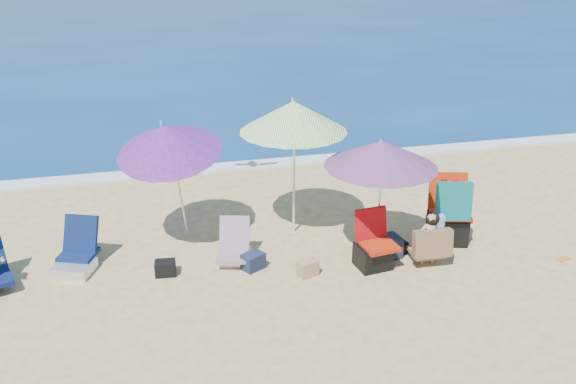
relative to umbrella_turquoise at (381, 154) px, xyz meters
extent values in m
plane|color=#D8BC84|center=(-1.04, -0.63, -1.74)|extent=(120.00, 120.00, 0.00)
cube|color=white|center=(-1.04, 4.47, -1.72)|extent=(120.00, 0.50, 0.04)
cylinder|color=white|center=(0.02, 0.01, -0.83)|extent=(0.04, 0.04, 1.81)
cone|color=#D41C4F|center=(0.00, 0.00, 0.00)|extent=(1.99, 1.99, 0.41)
cylinder|color=silver|center=(-0.02, -0.01, 0.18)|extent=(0.03, 0.03, 0.11)
cylinder|color=white|center=(-1.06, 1.14, -0.67)|extent=(0.05, 0.05, 2.14)
cone|color=#5EAF1A|center=(-1.06, 1.18, 0.32)|extent=(2.30, 2.30, 0.51)
cylinder|color=white|center=(-1.06, 1.22, 0.54)|extent=(0.04, 0.04, 0.14)
cylinder|color=silver|center=(-2.94, 1.21, -0.79)|extent=(0.23, 0.47, 1.85)
cone|color=#BC1A84|center=(-3.07, 1.13, 0.10)|extent=(2.18, 2.21, 0.86)
cylinder|color=white|center=(-3.14, 1.21, 0.32)|extent=(0.05, 0.07, 0.13)
cylinder|color=#A21B0B|center=(1.19, 0.21, -1.17)|extent=(0.13, 0.13, 1.14)
cone|color=red|center=(1.31, 0.06, -0.55)|extent=(0.18, 0.18, 0.14)
cube|color=#0D1C4B|center=(-4.58, 0.81, -1.55)|extent=(0.66, 0.63, 0.06)
cube|color=#0B1942|center=(-4.51, 0.94, -1.26)|extent=(0.60, 0.48, 0.56)
cube|color=silver|center=(-4.63, 0.58, -1.65)|extent=(0.69, 0.65, 0.17)
cube|color=#F17555|center=(-2.26, 0.23, -1.57)|extent=(0.56, 0.52, 0.06)
cube|color=#E3505D|center=(-2.17, 0.53, -1.31)|extent=(0.53, 0.39, 0.50)
cube|color=white|center=(-2.21, 0.36, -1.66)|extent=(0.59, 0.55, 0.15)
cube|color=#A6240B|center=(-0.09, -0.37, -1.35)|extent=(0.57, 0.52, 0.06)
cube|color=#A30B10|center=(-0.15, -0.12, -1.09)|extent=(0.53, 0.21, 0.52)
cube|color=black|center=(-0.15, -0.30, -1.55)|extent=(0.55, 0.50, 0.37)
cube|color=red|center=(1.40, 0.25, -1.27)|extent=(0.75, 0.71, 0.07)
cube|color=#AF2F0C|center=(1.45, 0.49, -0.95)|extent=(0.65, 0.33, 0.63)
cube|color=black|center=(1.36, 0.22, -1.51)|extent=(0.73, 0.68, 0.45)
cube|color=#0A8476|center=(1.27, -0.04, -0.90)|extent=(0.59, 0.34, 0.64)
cube|color=#84ADD3|center=(0.95, -0.13, -1.23)|extent=(0.26, 0.13, 0.34)
imported|color=tan|center=(0.69, -0.42, -1.30)|extent=(0.33, 0.22, 0.88)
cube|color=navy|center=(0.71, -0.36, -1.56)|extent=(0.51, 0.45, 0.06)
cube|color=navy|center=(0.71, -0.53, -1.33)|extent=(0.61, 0.24, 0.45)
sphere|color=black|center=(0.73, -0.42, -0.96)|extent=(0.22, 0.22, 0.22)
cube|color=#1A243B|center=(-1.96, 0.07, -1.61)|extent=(0.40, 0.37, 0.26)
cube|color=black|center=(-3.29, 0.21, -1.63)|extent=(0.32, 0.25, 0.22)
cube|color=#A2825C|center=(-1.20, -0.31, -1.61)|extent=(0.34, 0.29, 0.25)
cube|color=#1C273E|center=(0.15, -0.06, -1.57)|extent=(0.51, 0.41, 0.34)
cube|color=black|center=(0.38, -0.02, -1.63)|extent=(0.31, 0.24, 0.21)
cube|color=orange|center=(2.86, -0.82, -1.72)|extent=(0.24, 0.14, 0.03)
camera|label=1|loc=(-3.33, -7.85, 3.02)|focal=37.41mm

